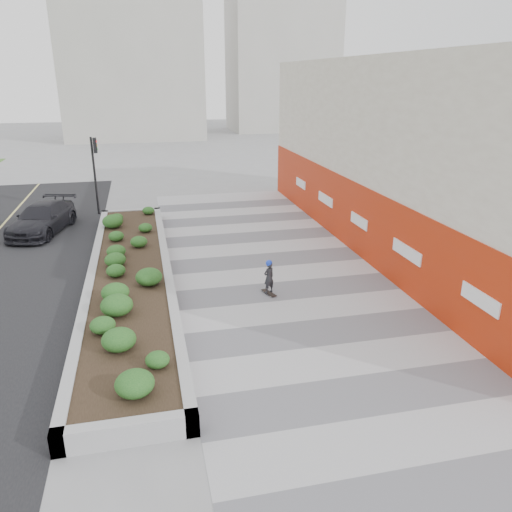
# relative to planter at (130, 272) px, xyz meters

# --- Properties ---
(ground) EXTENTS (160.00, 160.00, 0.00)m
(ground) POSITION_rel_planter_xyz_m (5.50, -7.00, -0.42)
(ground) COLOR gray
(ground) RESTS_ON ground
(walkway) EXTENTS (8.00, 36.00, 0.01)m
(walkway) POSITION_rel_planter_xyz_m (5.50, -4.00, -0.41)
(walkway) COLOR #A8A8AD
(walkway) RESTS_ON ground
(building) EXTENTS (6.04, 24.08, 8.00)m
(building) POSITION_rel_planter_xyz_m (12.48, 1.98, 3.56)
(building) COLOR beige
(building) RESTS_ON ground
(planter) EXTENTS (3.00, 18.00, 0.90)m
(planter) POSITION_rel_planter_xyz_m (0.00, 0.00, 0.00)
(planter) COLOR #9E9EA0
(planter) RESTS_ON ground
(traffic_signal_near) EXTENTS (0.33, 0.28, 4.20)m
(traffic_signal_near) POSITION_rel_planter_xyz_m (-1.73, 10.50, 2.34)
(traffic_signal_near) COLOR black
(traffic_signal_near) RESTS_ON ground
(distant_bldg_north_l) EXTENTS (16.00, 12.00, 20.00)m
(distant_bldg_north_l) POSITION_rel_planter_xyz_m (0.50, 48.00, 9.58)
(distant_bldg_north_l) COLOR #ADAAA3
(distant_bldg_north_l) RESTS_ON ground
(distant_bldg_north_r) EXTENTS (14.00, 10.00, 24.00)m
(distant_bldg_north_r) POSITION_rel_planter_xyz_m (20.50, 53.00, 11.58)
(distant_bldg_north_r) COLOR #ADAAA3
(distant_bldg_north_r) RESTS_ON ground
(manhole_cover) EXTENTS (0.44, 0.44, 0.01)m
(manhole_cover) POSITION_rel_planter_xyz_m (6.00, -4.00, -0.42)
(manhole_cover) COLOR #595654
(manhole_cover) RESTS_ON ground
(skateboarder) EXTENTS (0.49, 0.75, 1.29)m
(skateboarder) POSITION_rel_planter_xyz_m (4.73, -2.18, 0.24)
(skateboarder) COLOR beige
(skateboarder) RESTS_ON ground
(car_dark) EXTENTS (3.17, 5.23, 1.42)m
(car_dark) POSITION_rel_planter_xyz_m (-4.19, 7.44, 0.29)
(car_dark) COLOR black
(car_dark) RESTS_ON ground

